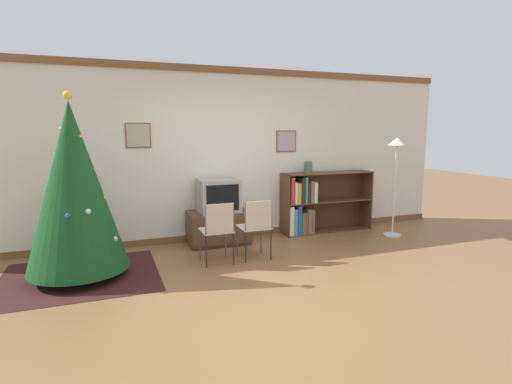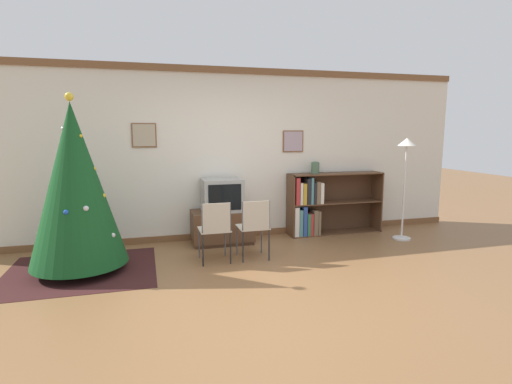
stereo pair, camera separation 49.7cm
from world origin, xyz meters
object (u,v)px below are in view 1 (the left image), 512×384
(television, at_px, (218,195))
(standing_lamp, at_px, (396,161))
(vase, at_px, (308,167))
(folding_chair_left, at_px, (218,229))
(bookshelf, at_px, (311,204))
(christmas_tree, at_px, (74,187))
(folding_chair_right, at_px, (256,225))
(tv_console, at_px, (219,228))

(television, xyz_separation_m, standing_lamp, (2.82, -0.56, 0.48))
(television, xyz_separation_m, vase, (1.59, 0.13, 0.37))
(folding_chair_left, height_order, bookshelf, bookshelf)
(christmas_tree, distance_m, folding_chair_left, 1.78)
(christmas_tree, xyz_separation_m, bookshelf, (3.58, 0.87, -0.59))
(folding_chair_right, relative_size, standing_lamp, 0.51)
(christmas_tree, height_order, tv_console, christmas_tree)
(folding_chair_right, bearing_deg, vase, 38.01)
(tv_console, bearing_deg, standing_lamp, -11.23)
(folding_chair_right, xyz_separation_m, vase, (1.33, 1.04, 0.65))
(christmas_tree, distance_m, television, 2.11)
(folding_chair_left, bearing_deg, television, 73.88)
(vase, height_order, standing_lamp, standing_lamp)
(television, relative_size, bookshelf, 0.37)
(tv_console, height_order, folding_chair_right, folding_chair_right)
(christmas_tree, distance_m, tv_console, 2.24)
(christmas_tree, xyz_separation_m, folding_chair_right, (2.19, -0.14, -0.61))
(christmas_tree, xyz_separation_m, vase, (3.52, 0.90, 0.04))
(folding_chair_left, relative_size, standing_lamp, 0.51)
(folding_chair_left, distance_m, bookshelf, 2.16)
(television, distance_m, folding_chair_left, 0.99)
(tv_console, bearing_deg, vase, 4.50)
(television, relative_size, standing_lamp, 0.37)
(tv_console, xyz_separation_m, vase, (1.59, 0.13, 0.87))
(christmas_tree, relative_size, tv_console, 2.33)
(folding_chair_left, relative_size, folding_chair_right, 1.00)
(christmas_tree, bearing_deg, television, 21.90)
(television, xyz_separation_m, folding_chair_right, (0.26, -0.91, -0.28))
(vase, xyz_separation_m, standing_lamp, (1.23, -0.69, 0.12))
(tv_console, relative_size, folding_chair_right, 1.13)
(standing_lamp, bearing_deg, tv_console, 168.77)
(standing_lamp, bearing_deg, vase, 150.84)
(folding_chair_left, height_order, folding_chair_right, same)
(standing_lamp, bearing_deg, folding_chair_right, -172.12)
(christmas_tree, distance_m, folding_chair_right, 2.28)
(television, bearing_deg, tv_console, 90.00)
(tv_console, relative_size, standing_lamp, 0.57)
(christmas_tree, xyz_separation_m, television, (1.93, 0.78, -0.33))
(tv_console, relative_size, vase, 4.76)
(bookshelf, distance_m, vase, 0.64)
(bookshelf, bearing_deg, standing_lamp, -29.19)
(tv_console, xyz_separation_m, standing_lamp, (2.82, -0.56, 0.98))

